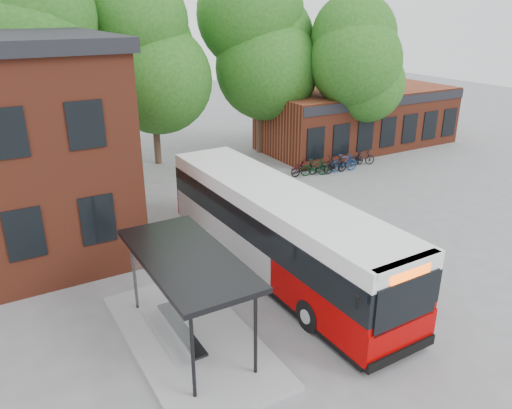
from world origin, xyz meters
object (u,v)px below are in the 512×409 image
bicycle_0 (304,168)px  bicycle_2 (299,166)px  bicycle_5 (344,163)px  bicycle_6 (354,159)px  bicycle_3 (336,165)px  bicycle_4 (325,164)px  bus_shelter (189,299)px  bicycle_1 (315,167)px  bicycle_7 (363,158)px  city_bus (277,232)px

bicycle_0 → bicycle_2: 0.72m
bicycle_5 → bicycle_6: bicycle_5 is taller
bicycle_3 → bicycle_6: size_ratio=0.97×
bicycle_4 → bicycle_0: bearing=88.8°
bus_shelter → bicycle_4: (13.75, 11.26, -1.01)m
bicycle_1 → bicycle_7: bicycle_1 is taller
bicycle_5 → bicycle_2: bearing=71.5°
bicycle_3 → bicycle_4: bearing=25.1°
bicycle_3 → bicycle_7: 2.56m
city_bus → bicycle_1: (8.15, 8.56, -1.10)m
bicycle_3 → bicycle_5: bearing=-88.7°
bicycle_2 → bicycle_3: bearing=-141.7°
bicycle_0 → bicycle_6: (3.83, 0.02, 0.01)m
bicycle_1 → bicycle_3: 1.39m
bicycle_7 → bicycle_2: bearing=96.7°
bicycle_0 → bicycle_5: bicycle_5 is taller
bus_shelter → bicycle_0: (12.11, 11.15, -0.99)m
bicycle_6 → bicycle_5: bearing=105.6°
city_bus → bicycle_1: 11.87m
bicycle_3 → bicycle_6: (1.90, 0.55, -0.05)m
bicycle_2 → bicycle_6: size_ratio=0.86×
bus_shelter → bicycle_4: bus_shelter is taller
city_bus → bicycle_0: 11.70m
bicycle_6 → bicycle_0: bearing=82.6°
bicycle_7 → city_bus: bearing=143.3°
bicycle_3 → bicycle_5: (0.64, 0.01, 0.05)m
bicycle_4 → bicycle_7: bicycle_7 is taller
bus_shelter → bicycle_0: bus_shelter is taller
bicycle_3 → bicycle_7: bicycle_3 is taller
bicycle_1 → bicycle_6: (3.27, 0.29, -0.06)m
bicycle_2 → bicycle_7: size_ratio=0.92×
city_bus → bicycle_3: bearing=40.1°
bicycle_6 → bicycle_1: bearing=87.4°
city_bus → bicycle_4: (9.22, 8.95, -1.19)m
city_bus → bicycle_2: size_ratio=8.43×
bicycle_1 → bus_shelter: bearing=150.1°
bicycle_0 → bicycle_2: bearing=-2.9°
city_bus → bicycle_2: city_bus is taller
bicycle_3 → bicycle_6: bearing=-73.2°
bicycle_0 → bicycle_6: size_ratio=0.99×
bicycle_1 → bicycle_6: bearing=-65.4°
bicycle_6 → bicycle_7: bicycle_7 is taller
bicycle_2 → bicycle_7: (4.32, -0.81, 0.09)m
bicycle_2 → bicycle_6: bearing=-117.6°
bicycle_1 → bicycle_3: bearing=-81.2°
bicycle_6 → bicycle_2: bearing=71.8°
bicycle_1 → bicycle_7: (3.89, 0.17, -0.03)m
bus_shelter → bicycle_3: 17.63m
bus_shelter → city_bus: city_bus is taller
bicycle_4 → bicycle_7: 2.82m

